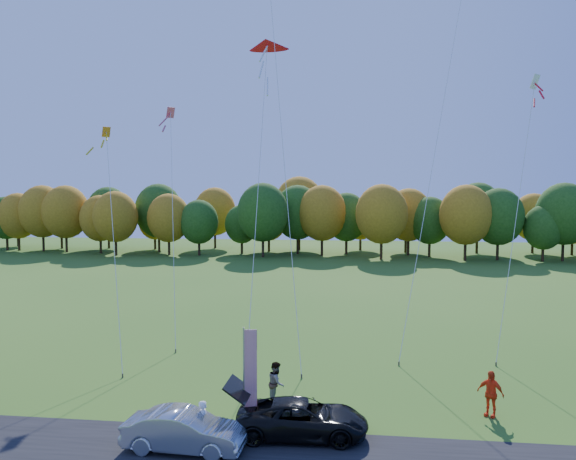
# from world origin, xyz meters

# --- Properties ---
(ground) EXTENTS (160.00, 160.00, 0.00)m
(ground) POSITION_xyz_m (0.00, 0.00, 0.00)
(ground) COLOR #2B5A18
(tree_line) EXTENTS (116.00, 12.00, 10.00)m
(tree_line) POSITION_xyz_m (0.00, 55.00, 0.00)
(tree_line) COLOR #1E4711
(tree_line) RESTS_ON ground
(black_suv) EXTENTS (4.86, 2.42, 1.32)m
(black_suv) POSITION_xyz_m (1.45, -1.40, 0.66)
(black_suv) COLOR black
(black_suv) RESTS_ON ground
(silver_sedan) EXTENTS (4.26, 1.67, 1.38)m
(silver_sedan) POSITION_xyz_m (-2.48, -3.01, 0.69)
(silver_sedan) COLOR #B3B4B8
(silver_sedan) RESTS_ON ground
(person_tailgate_a) EXTENTS (0.49, 0.64, 1.57)m
(person_tailgate_a) POSITION_xyz_m (-1.92, -2.49, 0.79)
(person_tailgate_a) COLOR white
(person_tailgate_a) RESTS_ON ground
(person_tailgate_b) EXTENTS (0.70, 0.89, 1.78)m
(person_tailgate_b) POSITION_xyz_m (0.06, 1.56, 0.89)
(person_tailgate_b) COLOR gray
(person_tailgate_b) RESTS_ON ground
(person_east) EXTENTS (1.14, 0.99, 1.84)m
(person_east) POSITION_xyz_m (8.65, 1.32, 0.92)
(person_east) COLOR red
(person_east) RESTS_ON ground
(feather_flag) EXTENTS (0.51, 0.16, 3.90)m
(feather_flag) POSITION_xyz_m (-0.57, -1.13, 2.38)
(feather_flag) COLOR #999999
(feather_flag) RESTS_ON ground
(kite_delta_blue) EXTENTS (5.49, 12.44, 31.11)m
(kite_delta_blue) POSITION_xyz_m (-1.17, 10.57, 15.06)
(kite_delta_blue) COLOR #4C3F33
(kite_delta_blue) RESTS_ON ground
(kite_parafoil_orange) EXTENTS (7.41, 13.50, 27.10)m
(kite_parafoil_orange) POSITION_xyz_m (8.32, 13.90, 13.34)
(kite_parafoil_orange) COLOR #4C3F33
(kite_parafoil_orange) RESTS_ON ground
(kite_delta_red) EXTENTS (2.47, 10.88, 19.01)m
(kite_delta_red) POSITION_xyz_m (-1.84, 8.31, 10.11)
(kite_delta_red) COLOR #4C3F33
(kite_delta_red) RESTS_ON ground
(kite_diamond_yellow) EXTENTS (4.53, 7.94, 13.06)m
(kite_diamond_yellow) POSITION_xyz_m (-9.71, 7.62, 6.33)
(kite_diamond_yellow) COLOR #4C3F33
(kite_diamond_yellow) RESTS_ON ground
(kite_diamond_white) EXTENTS (3.69, 5.76, 15.98)m
(kite_diamond_white) POSITION_xyz_m (11.95, 10.51, 7.73)
(kite_diamond_white) COLOR #4C3F33
(kite_diamond_white) RESTS_ON ground
(kite_diamond_pink) EXTENTS (3.45, 8.63, 14.95)m
(kite_diamond_pink) POSITION_xyz_m (-7.95, 12.26, 7.23)
(kite_diamond_pink) COLOR #4C3F33
(kite_diamond_pink) RESTS_ON ground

